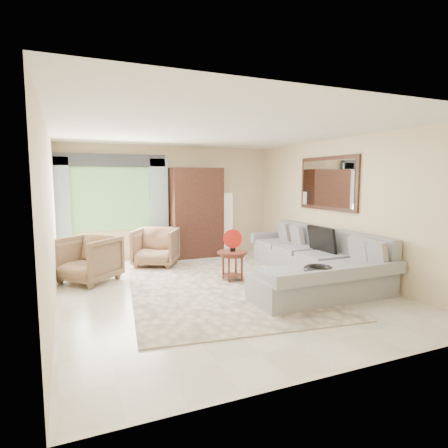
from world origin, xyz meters
name	(u,v)px	position (x,y,z in m)	size (l,w,h in m)	color
ground	(219,289)	(0.00, 0.00, 0.00)	(6.00, 6.00, 0.00)	silver
area_rug	(223,288)	(0.08, 0.01, 0.01)	(3.00, 4.00, 0.02)	beige
sectional_sofa	(313,265)	(1.78, -0.18, 0.28)	(2.30, 3.46, 0.90)	#A7A9B0
tv_screen	(322,240)	(2.05, -0.05, 0.72)	(0.06, 0.74, 0.48)	black
garden_hose	(319,269)	(1.00, -1.35, 0.55)	(0.43, 0.43, 0.09)	black
coffee_table	(232,265)	(0.42, 0.37, 0.29)	(0.55, 0.55, 0.55)	#4C1F14
red_disc	(233,239)	(0.42, 0.37, 0.78)	(0.34, 0.34, 0.03)	red
armchair_left	(88,259)	(-1.97, 1.32, 0.41)	(0.88, 0.91, 0.83)	#7F6045
armchair_right	(156,247)	(-0.57, 2.11, 0.40)	(0.86, 0.88, 0.80)	olive
potted_plant	(77,256)	(-2.13, 2.38, 0.29)	(0.51, 0.45, 0.57)	#999999
armoire	(196,213)	(0.55, 2.72, 1.05)	(1.20, 0.55, 2.10)	black
floor_lamp	(226,223)	(1.35, 2.78, 0.75)	(0.24, 0.24, 1.50)	silver
window	(111,199)	(-1.35, 2.97, 1.40)	(1.80, 0.04, 1.40)	#669E59
curtain_left	(60,212)	(-2.40, 2.88, 1.15)	(0.40, 0.08, 2.30)	#9EB7CC
curtain_right	(159,209)	(-0.30, 2.88, 1.15)	(0.40, 0.08, 2.30)	#9EB7CC
valance	(110,160)	(-1.35, 2.90, 2.25)	(2.40, 0.12, 0.26)	#1E232D
wall_mirror	(327,183)	(2.46, 0.35, 1.75)	(0.05, 1.70, 1.05)	black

